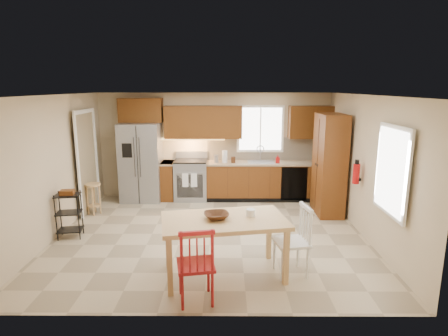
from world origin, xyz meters
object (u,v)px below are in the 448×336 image
at_px(dining_table, 224,248).
at_px(bar_stool, 94,199).
at_px(pantry, 329,165).
at_px(refrigerator, 141,162).
at_px(range_stove, 191,180).
at_px(utility_cart, 69,215).
at_px(table_jar, 251,214).
at_px(chair_red, 196,263).
at_px(table_bowl, 216,219).
at_px(chair_white, 291,241).
at_px(soap_bottle, 278,159).
at_px(fire_extinguisher, 356,174).

bearing_deg(dining_table, bar_stool, 126.25).
distance_m(pantry, bar_stool, 4.98).
relative_size(refrigerator, range_stove, 1.98).
relative_size(pantry, dining_table, 1.23).
distance_m(refrigerator, bar_stool, 1.43).
xyz_separation_m(range_stove, utility_cart, (-1.95, -2.33, -0.05)).
bearing_deg(bar_stool, pantry, 2.05).
bearing_deg(table_jar, refrigerator, 123.40).
bearing_deg(chair_red, table_bowl, 59.18).
distance_m(refrigerator, range_stove, 1.24).
height_order(range_stove, chair_white, chair_white).
bearing_deg(table_bowl, utility_cart, 152.73).
relative_size(pantry, chair_red, 2.09).
xyz_separation_m(dining_table, chair_white, (0.95, 0.05, 0.09)).
height_order(range_stove, bar_stool, range_stove).
bearing_deg(soap_bottle, range_stove, 177.60).
bearing_deg(pantry, chair_red, -126.89).
bearing_deg(chair_red, pantry, 42.79).
bearing_deg(soap_bottle, refrigerator, 179.55).
bearing_deg(table_bowl, chair_red, -110.50).
bearing_deg(table_jar, dining_table, -164.05).
bearing_deg(fire_extinguisher, range_stove, 147.38).
bearing_deg(table_jar, pantry, 55.37).
height_order(dining_table, chair_red, chair_red).
height_order(range_stove, soap_bottle, soap_bottle).
height_order(chair_red, table_bowl, chair_red).
xyz_separation_m(soap_bottle, bar_stool, (-3.98, -1.01, -0.67)).
distance_m(pantry, utility_cart, 5.15).
height_order(chair_white, bar_stool, chair_white).
distance_m(chair_red, bar_stool, 4.05).
distance_m(range_stove, soap_bottle, 2.10).
distance_m(soap_bottle, utility_cart, 4.61).
bearing_deg(range_stove, chair_red, -84.03).
bearing_deg(utility_cart, pantry, 6.72).
relative_size(range_stove, utility_cart, 1.11).
distance_m(soap_bottle, dining_table, 3.86).
distance_m(refrigerator, table_jar, 4.23).
relative_size(range_stove, fire_extinguisher, 2.56).
bearing_deg(refrigerator, utility_cart, -109.37).
relative_size(chair_white, utility_cart, 1.22).
bearing_deg(chair_white, chair_red, 107.98).
distance_m(soap_bottle, table_bowl, 3.86).
xyz_separation_m(chair_red, bar_stool, (-2.40, 3.26, -0.17)).
bearing_deg(table_jar, fire_extinguisher, 37.90).
bearing_deg(chair_red, range_stove, 85.65).
bearing_deg(range_stove, bar_stool, -150.74).
bearing_deg(utility_cart, table_jar, -30.49).
bearing_deg(soap_bottle, chair_white, -94.42).
bearing_deg(fire_extinguisher, refrigerator, 155.48).
height_order(fire_extinguisher, utility_cart, fire_extinguisher).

